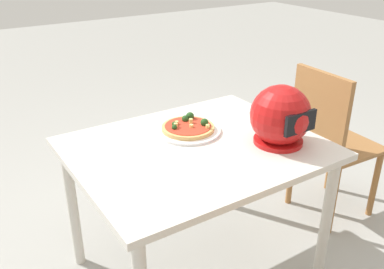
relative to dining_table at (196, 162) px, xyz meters
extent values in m
plane|color=#9E9E99|center=(0.00, 0.00, -0.62)|extent=(14.00, 14.00, 0.00)
cube|color=beige|center=(0.00, 0.00, 0.07)|extent=(1.06, 0.87, 0.03)
cylinder|color=beige|center=(-0.47, -0.37, -0.28)|extent=(0.05, 0.05, 0.67)
cylinder|color=beige|center=(0.47, -0.37, -0.28)|extent=(0.05, 0.05, 0.67)
cylinder|color=beige|center=(-0.47, 0.37, -0.28)|extent=(0.05, 0.05, 0.67)
cylinder|color=white|center=(-0.04, -0.14, 0.09)|extent=(0.30, 0.30, 0.01)
cylinder|color=tan|center=(-0.04, -0.14, 0.10)|extent=(0.24, 0.24, 0.02)
cylinder|color=red|center=(-0.04, -0.14, 0.12)|extent=(0.22, 0.22, 0.00)
sphere|color=#234C1E|center=(0.03, -0.14, 0.12)|extent=(0.02, 0.02, 0.02)
sphere|color=#234C1E|center=(-0.10, -0.20, 0.13)|extent=(0.04, 0.04, 0.04)
sphere|color=#234C1E|center=(-0.11, -0.10, 0.13)|extent=(0.04, 0.04, 0.04)
sphere|color=#234C1E|center=(-0.06, -0.20, 0.13)|extent=(0.03, 0.03, 0.03)
sphere|color=#234C1E|center=(0.01, -0.17, 0.12)|extent=(0.02, 0.02, 0.02)
cylinder|color=#E0D172|center=(-0.07, -0.16, 0.13)|extent=(0.03, 0.03, 0.02)
cylinder|color=#E0D172|center=(-0.05, -0.12, 0.12)|extent=(0.03, 0.03, 0.01)
cylinder|color=#E0D172|center=(-0.11, -0.07, 0.13)|extent=(0.02, 0.02, 0.02)
cylinder|color=#E0D172|center=(-0.01, -0.18, 0.12)|extent=(0.02, 0.02, 0.01)
cylinder|color=#E0D172|center=(0.01, -0.15, 0.13)|extent=(0.03, 0.03, 0.02)
sphere|color=#B21414|center=(-0.32, 0.17, 0.22)|extent=(0.26, 0.26, 0.26)
cylinder|color=#B21414|center=(-0.32, 0.17, 0.09)|extent=(0.22, 0.22, 0.02)
cube|color=black|center=(-0.32, 0.29, 0.22)|extent=(0.16, 0.02, 0.09)
cube|color=#996638|center=(-0.98, 0.00, -0.18)|extent=(0.42, 0.42, 0.02)
cube|color=#996638|center=(-0.80, -0.01, 0.06)|extent=(0.05, 0.38, 0.45)
cylinder|color=#996638|center=(-1.16, -0.16, -0.40)|extent=(0.04, 0.04, 0.43)
cylinder|color=#996638|center=(-1.14, 0.17, -0.40)|extent=(0.04, 0.04, 0.43)
cylinder|color=#996638|center=(-0.82, -0.18, -0.40)|extent=(0.04, 0.04, 0.43)
cylinder|color=#996638|center=(-0.80, 0.16, -0.40)|extent=(0.04, 0.04, 0.43)
camera|label=1|loc=(0.91, 1.37, 0.91)|focal=39.47mm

